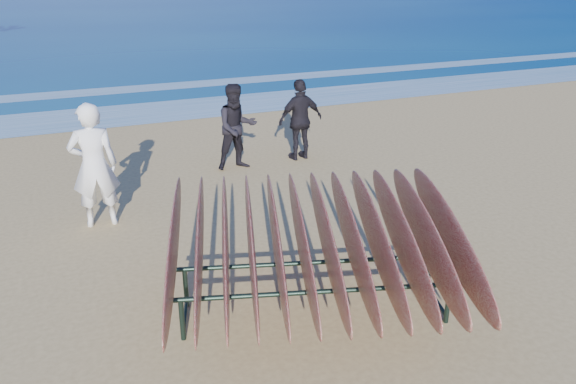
{
  "coord_description": "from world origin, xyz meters",
  "views": [
    {
      "loc": [
        -2.77,
        -5.65,
        3.76
      ],
      "look_at": [
        0.0,
        0.8,
        0.95
      ],
      "focal_mm": 35.0,
      "sensor_mm": 36.0,
      "label": 1
    }
  ],
  "objects_px": {
    "surfboard_rack": "(315,243)",
    "person_white": "(94,166)",
    "person_dark_a": "(237,127)",
    "person_dark_b": "(300,120)"
  },
  "relations": [
    {
      "from": "person_dark_a",
      "to": "person_dark_b",
      "type": "relative_size",
      "value": 1.01
    },
    {
      "from": "person_white",
      "to": "person_dark_a",
      "type": "height_order",
      "value": "person_white"
    },
    {
      "from": "surfboard_rack",
      "to": "person_white",
      "type": "distance_m",
      "value": 4.09
    },
    {
      "from": "person_dark_a",
      "to": "person_dark_b",
      "type": "xyz_separation_m",
      "value": [
        1.41,
        0.07,
        -0.01
      ]
    },
    {
      "from": "person_white",
      "to": "person_dark_a",
      "type": "distance_m",
      "value": 3.29
    },
    {
      "from": "person_white",
      "to": "person_dark_a",
      "type": "relative_size",
      "value": 1.14
    },
    {
      "from": "surfboard_rack",
      "to": "person_dark_b",
      "type": "relative_size",
      "value": 2.31
    },
    {
      "from": "person_dark_b",
      "to": "person_white",
      "type": "bearing_deg",
      "value": 18.1
    },
    {
      "from": "person_white",
      "to": "surfboard_rack",
      "type": "bearing_deg",
      "value": 122.46
    },
    {
      "from": "person_dark_b",
      "to": "person_dark_a",
      "type": "bearing_deg",
      "value": -1.31
    }
  ]
}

